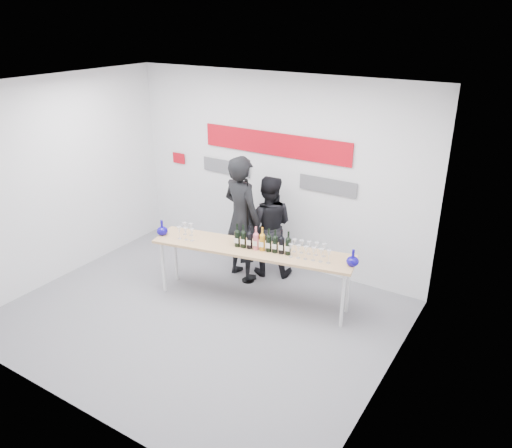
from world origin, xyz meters
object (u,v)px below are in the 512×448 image
Objects in this scene: tasting_table at (252,252)px; presenter_right at (268,226)px; mic_stand at (248,251)px; presenter_left at (242,218)px.

presenter_right reaches higher than tasting_table.
mic_stand reaches higher than presenter_right.
tasting_table is 1.80× the size of presenter_right.
presenter_left reaches higher than tasting_table.
tasting_table is 0.88m from presenter_right.
tasting_table is 1.48× the size of presenter_left.
tasting_table is at bearing 82.94° from presenter_right.
presenter_right is (-0.25, 0.84, 0.02)m from tasting_table.
presenter_left is 1.17× the size of mic_stand.
mic_stand is (-0.11, -0.40, -0.29)m from presenter_right.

